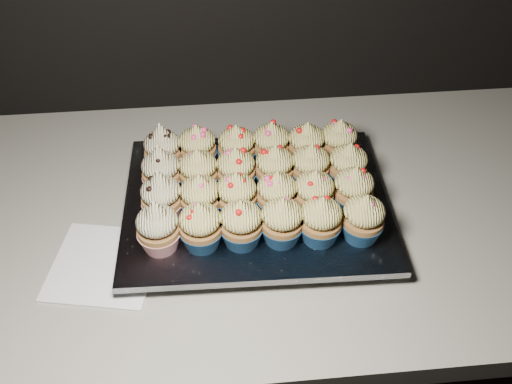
# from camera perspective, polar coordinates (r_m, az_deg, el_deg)

# --- Properties ---
(cabinet) EXTENTS (2.40, 0.60, 0.86)m
(cabinet) POSITION_cam_1_polar(r_m,az_deg,el_deg) (1.32, -2.59, -16.11)
(cabinet) COLOR black
(cabinet) RESTS_ON ground
(worktop) EXTENTS (2.44, 0.64, 0.04)m
(worktop) POSITION_cam_1_polar(r_m,az_deg,el_deg) (0.96, -3.42, -2.38)
(worktop) COLOR beige
(worktop) RESTS_ON cabinet
(napkin) EXTENTS (0.18, 0.18, 0.00)m
(napkin) POSITION_cam_1_polar(r_m,az_deg,el_deg) (0.89, -14.94, -7.02)
(napkin) COLOR white
(napkin) RESTS_ON worktop
(baking_tray) EXTENTS (0.39, 0.30, 0.02)m
(baking_tray) POSITION_cam_1_polar(r_m,az_deg,el_deg) (0.93, -0.00, -1.75)
(baking_tray) COLOR black
(baking_tray) RESTS_ON worktop
(foil_lining) EXTENTS (0.43, 0.34, 0.01)m
(foil_lining) POSITION_cam_1_polar(r_m,az_deg,el_deg) (0.92, -0.00, -1.00)
(foil_lining) COLOR silver
(foil_lining) RESTS_ON baking_tray
(cupcake_0) EXTENTS (0.06, 0.06, 0.10)m
(cupcake_0) POSITION_cam_1_polar(r_m,az_deg,el_deg) (0.82, -9.78, -3.51)
(cupcake_0) COLOR #AD1822
(cupcake_0) RESTS_ON foil_lining
(cupcake_1) EXTENTS (0.06, 0.06, 0.08)m
(cupcake_1) POSITION_cam_1_polar(r_m,az_deg,el_deg) (0.82, -5.56, -3.43)
(cupcake_1) COLOR navy
(cupcake_1) RESTS_ON foil_lining
(cupcake_2) EXTENTS (0.06, 0.06, 0.08)m
(cupcake_2) POSITION_cam_1_polar(r_m,az_deg,el_deg) (0.82, -1.49, -3.19)
(cupcake_2) COLOR navy
(cupcake_2) RESTS_ON foil_lining
(cupcake_3) EXTENTS (0.06, 0.06, 0.08)m
(cupcake_3) POSITION_cam_1_polar(r_m,az_deg,el_deg) (0.83, 2.61, -2.95)
(cupcake_3) COLOR navy
(cupcake_3) RESTS_ON foil_lining
(cupcake_4) EXTENTS (0.06, 0.06, 0.08)m
(cupcake_4) POSITION_cam_1_polar(r_m,az_deg,el_deg) (0.83, 6.48, -2.84)
(cupcake_4) COLOR navy
(cupcake_4) RESTS_ON foil_lining
(cupcake_5) EXTENTS (0.06, 0.06, 0.08)m
(cupcake_5) POSITION_cam_1_polar(r_m,az_deg,el_deg) (0.84, 10.67, -2.61)
(cupcake_5) COLOR navy
(cupcake_5) RESTS_ON foil_lining
(cupcake_6) EXTENTS (0.06, 0.06, 0.10)m
(cupcake_6) POSITION_cam_1_polar(r_m,az_deg,el_deg) (0.87, -9.44, -0.52)
(cupcake_6) COLOR #AD1822
(cupcake_6) RESTS_ON foil_lining
(cupcake_7) EXTENTS (0.06, 0.06, 0.08)m
(cupcake_7) POSITION_cam_1_polar(r_m,az_deg,el_deg) (0.86, -5.57, -0.58)
(cupcake_7) COLOR navy
(cupcake_7) RESTS_ON foil_lining
(cupcake_8) EXTENTS (0.06, 0.06, 0.08)m
(cupcake_8) POSITION_cam_1_polar(r_m,az_deg,el_deg) (0.86, -1.95, -0.37)
(cupcake_8) COLOR navy
(cupcake_8) RESTS_ON foil_lining
(cupcake_9) EXTENTS (0.06, 0.06, 0.08)m
(cupcake_9) POSITION_cam_1_polar(r_m,az_deg,el_deg) (0.86, 2.09, -0.26)
(cupcake_9) COLOR navy
(cupcake_9) RESTS_ON foil_lining
(cupcake_10) EXTENTS (0.06, 0.06, 0.08)m
(cupcake_10) POSITION_cam_1_polar(r_m,az_deg,el_deg) (0.87, 5.81, -0.13)
(cupcake_10) COLOR navy
(cupcake_10) RESTS_ON foil_lining
(cupcake_11) EXTENTS (0.06, 0.06, 0.08)m
(cupcake_11) POSITION_cam_1_polar(r_m,az_deg,el_deg) (0.88, 9.71, 0.22)
(cupcake_11) COLOR navy
(cupcake_11) RESTS_ON foil_lining
(cupcake_12) EXTENTS (0.06, 0.06, 0.10)m
(cupcake_12) POSITION_cam_1_polar(r_m,az_deg,el_deg) (0.91, -9.46, 2.03)
(cupcake_12) COLOR #AD1822
(cupcake_12) RESTS_ON foil_lining
(cupcake_13) EXTENTS (0.06, 0.06, 0.08)m
(cupcake_13) POSITION_cam_1_polar(r_m,az_deg,el_deg) (0.91, -5.77, 2.00)
(cupcake_13) COLOR navy
(cupcake_13) RESTS_ON foil_lining
(cupcake_14) EXTENTS (0.06, 0.06, 0.08)m
(cupcake_14) POSITION_cam_1_polar(r_m,az_deg,el_deg) (0.91, -2.02, 2.16)
(cupcake_14) COLOR navy
(cupcake_14) RESTS_ON foil_lining
(cupcake_15) EXTENTS (0.06, 0.06, 0.08)m
(cupcake_15) POSITION_cam_1_polar(r_m,az_deg,el_deg) (0.91, 1.87, 2.40)
(cupcake_15) COLOR navy
(cupcake_15) RESTS_ON foil_lining
(cupcake_16) EXTENTS (0.06, 0.06, 0.08)m
(cupcake_16) POSITION_cam_1_polar(r_m,az_deg,el_deg) (0.92, 5.44, 2.52)
(cupcake_16) COLOR navy
(cupcake_16) RESTS_ON foil_lining
(cupcake_17) EXTENTS (0.06, 0.06, 0.08)m
(cupcake_17) POSITION_cam_1_polar(r_m,az_deg,el_deg) (0.92, 9.18, 2.58)
(cupcake_17) COLOR navy
(cupcake_17) RESTS_ON foil_lining
(cupcake_18) EXTENTS (0.06, 0.06, 0.10)m
(cupcake_18) POSITION_cam_1_polar(r_m,az_deg,el_deg) (0.95, -9.31, 4.21)
(cupcake_18) COLOR #AD1822
(cupcake_18) RESTS_ON foil_lining
(cupcake_19) EXTENTS (0.06, 0.06, 0.08)m
(cupcake_19) POSITION_cam_1_polar(r_m,az_deg,el_deg) (0.95, -5.86, 4.44)
(cupcake_19) COLOR navy
(cupcake_19) RESTS_ON foil_lining
(cupcake_20) EXTENTS (0.06, 0.06, 0.08)m
(cupcake_20) POSITION_cam_1_polar(r_m,az_deg,el_deg) (0.95, -1.96, 4.46)
(cupcake_20) COLOR navy
(cupcake_20) RESTS_ON foil_lining
(cupcake_21) EXTENTS (0.06, 0.06, 0.08)m
(cupcake_21) POSITION_cam_1_polar(r_m,az_deg,el_deg) (0.96, 1.52, 4.78)
(cupcake_21) COLOR navy
(cupcake_21) RESTS_ON foil_lining
(cupcake_22) EXTENTS (0.06, 0.06, 0.08)m
(cupcake_22) POSITION_cam_1_polar(r_m,az_deg,el_deg) (0.96, 5.05, 4.71)
(cupcake_22) COLOR navy
(cupcake_22) RESTS_ON foil_lining
(cupcake_23) EXTENTS (0.06, 0.06, 0.08)m
(cupcake_23) POSITION_cam_1_polar(r_m,az_deg,el_deg) (0.97, 8.25, 4.98)
(cupcake_23) COLOR navy
(cupcake_23) RESTS_ON foil_lining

